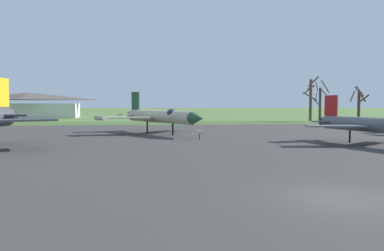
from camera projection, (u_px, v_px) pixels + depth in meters
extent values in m
plane|color=#4C6B33|center=(336.00, 200.00, 14.16)|extent=(600.00, 600.00, 0.00)
cube|color=#383533|center=(233.00, 145.00, 32.67)|extent=(96.85, 62.12, 0.05)
cube|color=#3E5729|center=(191.00, 123.00, 69.49)|extent=(156.85, 12.00, 0.06)
cylinder|color=#B7B293|center=(159.00, 116.00, 44.32)|extent=(7.87, 11.60, 1.47)
cone|color=#234C2D|center=(198.00, 118.00, 38.54)|extent=(2.09, 2.24, 1.35)
cylinder|color=black|center=(132.00, 115.00, 49.61)|extent=(1.30, 1.22, 1.03)
ellipsoid|color=#19232D|center=(172.00, 113.00, 42.27)|extent=(1.10, 2.07, 1.04)
cube|color=#B7B293|center=(126.00, 118.00, 43.38)|extent=(5.60, 2.14, 0.14)
cube|color=#B7B293|center=(177.00, 116.00, 47.62)|extent=(4.30, 5.90, 0.14)
cylinder|color=#B7B293|center=(100.00, 118.00, 42.41)|extent=(1.69, 2.29, 0.55)
cylinder|color=#B7B293|center=(190.00, 116.00, 50.00)|extent=(1.69, 2.29, 0.55)
cube|color=#234C2D|center=(135.00, 101.00, 48.77)|extent=(1.09, 1.62, 2.25)
cube|color=#B7B293|center=(127.00, 115.00, 48.07)|extent=(2.36, 2.18, 0.14)
cube|color=#B7B293|center=(144.00, 114.00, 49.59)|extent=(2.36, 2.18, 0.14)
cylinder|color=black|center=(173.00, 130.00, 42.18)|extent=(0.20, 0.20, 1.37)
cylinder|color=black|center=(147.00, 127.00, 46.63)|extent=(0.20, 0.20, 1.37)
cylinder|color=black|center=(199.00, 137.00, 37.06)|extent=(0.08, 0.08, 0.64)
cube|color=white|center=(199.00, 132.00, 37.03)|extent=(0.59, 0.29, 0.35)
cylinder|color=black|center=(9.00, 116.00, 34.17)|extent=(1.38, 1.19, 1.20)
cube|color=#33383D|center=(14.00, 120.00, 28.55)|extent=(6.34, 4.49, 0.16)
cube|color=yellow|center=(2.00, 92.00, 33.13)|extent=(0.59, 1.67, 2.52)
cube|color=#33383D|center=(18.00, 115.00, 32.82)|extent=(2.82, 2.14, 0.16)
cylinder|color=#565B60|center=(372.00, 125.00, 32.09)|extent=(4.25, 10.76, 1.25)
cylinder|color=black|center=(325.00, 122.00, 37.34)|extent=(1.03, 0.91, 0.88)
cube|color=#565B60|center=(336.00, 126.00, 31.87)|extent=(4.85, 2.13, 0.12)
cube|color=red|center=(331.00, 105.00, 36.50)|extent=(0.60, 1.60, 1.97)
cube|color=#565B60|center=(322.00, 121.00, 36.19)|extent=(1.79, 1.55, 0.12)
cube|color=#565B60|center=(339.00, 121.00, 36.94)|extent=(1.79, 1.55, 0.12)
cylinder|color=black|center=(350.00, 137.00, 34.37)|extent=(0.17, 0.17, 1.17)
cylinder|color=brown|center=(311.00, 100.00, 78.07)|extent=(0.59, 0.59, 8.56)
cylinder|color=brown|center=(310.00, 97.00, 76.82)|extent=(2.56, 1.54, 1.86)
cylinder|color=brown|center=(311.00, 88.00, 78.59)|extent=(1.56, 0.96, 1.11)
cylinder|color=brown|center=(309.00, 90.00, 79.04)|extent=(2.34, 0.35, 1.96)
cylinder|color=brown|center=(314.00, 81.00, 78.62)|extent=(1.74, 2.06, 2.24)
cylinder|color=#42382D|center=(320.00, 105.00, 74.82)|extent=(0.49, 0.49, 6.75)
cylinder|color=#42382D|center=(317.00, 86.00, 74.64)|extent=(0.40, 1.53, 1.94)
cylinder|color=#42382D|center=(316.00, 96.00, 75.08)|extent=(1.08, 1.51, 1.40)
cylinder|color=#42382D|center=(325.00, 86.00, 73.64)|extent=(2.27, 1.27, 2.43)
cylinder|color=#42382D|center=(317.00, 103.00, 74.45)|extent=(0.78, 1.58, 1.25)
cylinder|color=#42382D|center=(324.00, 92.00, 73.96)|extent=(1.65, 0.85, 1.20)
cylinder|color=#42382D|center=(359.00, 107.00, 73.85)|extent=(0.56, 0.56, 5.80)
cylinder|color=#42382D|center=(360.00, 94.00, 72.76)|extent=(2.06, 0.90, 2.86)
cylinder|color=#42382D|center=(364.00, 98.00, 74.13)|extent=(0.82, 2.56, 1.60)
cylinder|color=#42382D|center=(362.00, 96.00, 72.94)|extent=(1.87, 0.50, 2.25)
cylinder|color=#42382D|center=(360.00, 91.00, 73.00)|extent=(1.54, 0.67, 2.05)
cylinder|color=#42382D|center=(353.00, 96.00, 74.50)|extent=(2.04, 1.99, 2.22)
cube|color=beige|center=(28.00, 111.00, 96.74)|extent=(25.40, 14.82, 3.64)
pyramid|color=#4C4742|center=(28.00, 96.00, 96.53)|extent=(26.67, 15.56, 1.84)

